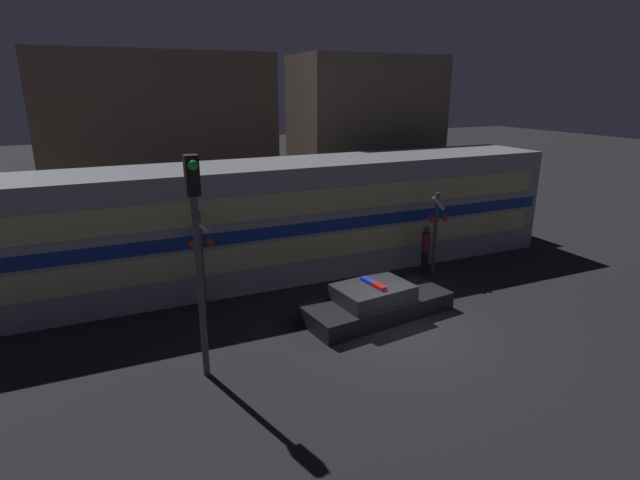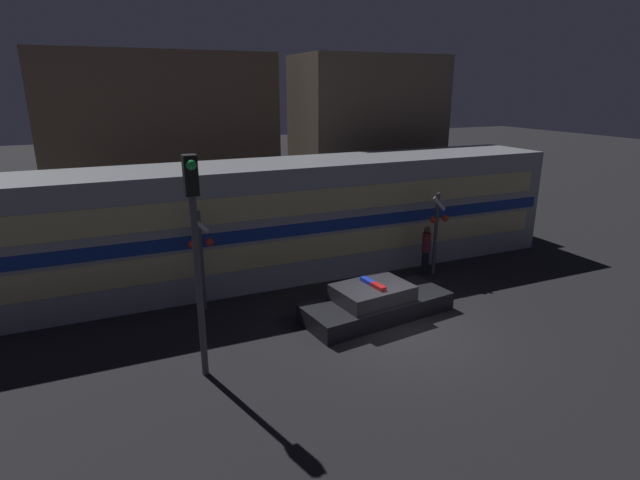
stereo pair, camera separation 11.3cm
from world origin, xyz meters
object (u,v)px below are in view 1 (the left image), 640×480
Objects in this scene: train at (272,220)px; crossing_signal_near at (436,228)px; traffic_light_corner at (197,241)px; pedestrian at (425,250)px; police_car at (376,303)px.

train is 7.37× the size of crossing_signal_near.
train is 4.25× the size of traffic_light_corner.
train is at bearing 155.49° from pedestrian.
crossing_signal_near is at bearing 23.34° from police_car.
pedestrian is 9.99m from traffic_light_corner.
police_car is 2.63× the size of pedestrian.
police_car is 0.91× the size of traffic_light_corner.
traffic_light_corner reaches higher than train.
police_car is at bearing -145.83° from pedestrian.
train is 5.33m from police_car.
pedestrian is 0.35× the size of traffic_light_corner.
crossing_signal_near is (5.54, -2.52, -0.30)m from train.
train is 12.29× the size of pedestrian.
pedestrian is 0.60× the size of crossing_signal_near.
crossing_signal_near is 10.07m from traffic_light_corner.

